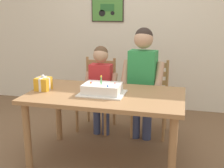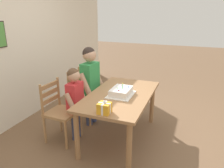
# 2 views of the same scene
# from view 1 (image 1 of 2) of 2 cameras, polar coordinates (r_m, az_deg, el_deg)

# --- Properties ---
(ground_plane) EXTENTS (20.00, 20.00, 0.00)m
(ground_plane) POSITION_cam_1_polar(r_m,az_deg,el_deg) (3.09, -1.23, -14.96)
(ground_plane) COLOR brown
(back_wall) EXTENTS (6.40, 0.11, 2.60)m
(back_wall) POSITION_cam_1_polar(r_m,az_deg,el_deg) (4.52, 5.09, 11.64)
(back_wall) COLOR silver
(back_wall) RESTS_ON ground
(dining_table) EXTENTS (1.52, 0.86, 0.73)m
(dining_table) POSITION_cam_1_polar(r_m,az_deg,el_deg) (2.84, -1.30, -3.74)
(dining_table) COLOR #9E7047
(dining_table) RESTS_ON ground
(birthday_cake) EXTENTS (0.44, 0.34, 0.19)m
(birthday_cake) POSITION_cam_1_polar(r_m,az_deg,el_deg) (2.78, -1.96, -1.04)
(birthday_cake) COLOR white
(birthday_cake) RESTS_ON dining_table
(gift_box_red_large) EXTENTS (0.15, 0.15, 0.16)m
(gift_box_red_large) POSITION_cam_1_polar(r_m,az_deg,el_deg) (3.00, -13.55, 0.05)
(gift_box_red_large) COLOR gold
(gift_box_red_large) RESTS_ON dining_table
(chair_left) EXTENTS (0.45, 0.45, 0.92)m
(chair_left) POSITION_cam_1_polar(r_m,az_deg,el_deg) (3.74, -2.99, -1.89)
(chair_left) COLOR #A87A4C
(chair_left) RESTS_ON ground
(chair_right) EXTENTS (0.43, 0.43, 0.92)m
(chair_right) POSITION_cam_1_polar(r_m,az_deg,el_deg) (3.60, 7.63, -2.65)
(chair_right) COLOR #A87A4C
(chair_right) RESTS_ON ground
(child_older) EXTENTS (0.50, 0.29, 1.34)m
(child_older) POSITION_cam_1_polar(r_m,az_deg,el_deg) (3.32, 6.13, 2.12)
(child_older) COLOR #38426B
(child_older) RESTS_ON ground
(child_younger) EXTENTS (0.40, 0.23, 1.12)m
(child_younger) POSITION_cam_1_polar(r_m,az_deg,el_deg) (3.46, -2.23, 0.37)
(child_younger) COLOR #38426B
(child_younger) RESTS_ON ground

